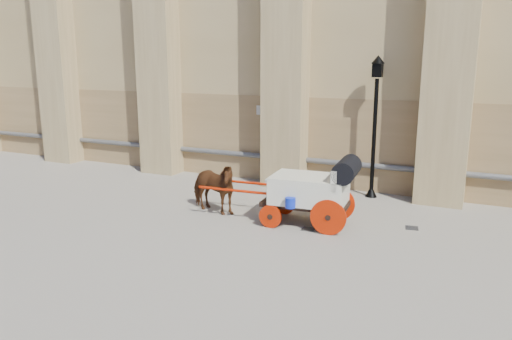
% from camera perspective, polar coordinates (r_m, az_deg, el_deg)
% --- Properties ---
extents(ground, '(90.00, 90.00, 0.00)m').
position_cam_1_polar(ground, '(13.58, 1.56, -5.71)').
color(ground, gray).
rests_on(ground, ground).
extents(horse, '(1.90, 1.19, 1.49)m').
position_cam_1_polar(horse, '(14.04, -5.03, -1.96)').
color(horse, brown).
rests_on(horse, ground).
extents(carriage, '(4.27, 1.59, 1.84)m').
position_cam_1_polar(carriage, '(12.99, 6.70, -2.09)').
color(carriage, black).
rests_on(carriage, ground).
extents(street_lamp, '(0.41, 0.41, 4.36)m').
position_cam_1_polar(street_lamp, '(15.72, 13.42, 5.23)').
color(street_lamp, black).
rests_on(street_lamp, ground).
extents(drain_grate_near, '(0.33, 0.33, 0.01)m').
position_cam_1_polar(drain_grate_near, '(12.91, 6.00, -6.74)').
color(drain_grate_near, black).
rests_on(drain_grate_near, ground).
extents(drain_grate_far, '(0.37, 0.37, 0.01)m').
position_cam_1_polar(drain_grate_far, '(13.55, 17.39, -6.33)').
color(drain_grate_far, black).
rests_on(drain_grate_far, ground).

